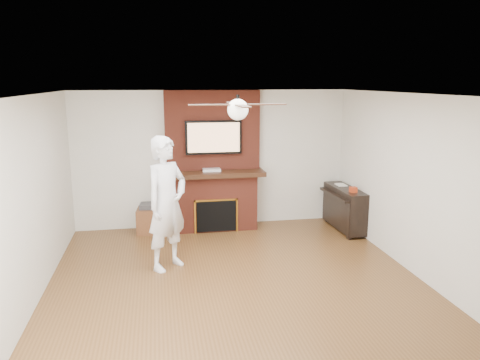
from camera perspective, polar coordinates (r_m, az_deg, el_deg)
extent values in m
cube|color=#513217|center=(6.41, -0.25, -13.45)|extent=(5.36, 5.86, 0.18)
cube|color=white|center=(5.78, -0.27, 11.25)|extent=(5.36, 5.86, 0.18)
cube|color=beige|center=(8.71, -3.49, 2.67)|extent=(5.36, 0.18, 2.50)
cube|color=beige|center=(3.35, 8.38, -13.28)|extent=(5.36, 0.18, 2.50)
cube|color=beige|center=(6.09, -25.07, -2.61)|extent=(0.18, 5.86, 2.50)
cube|color=beige|center=(6.88, 21.50, -0.71)|extent=(0.18, 5.86, 2.50)
cube|color=maroon|center=(8.54, -3.15, -2.67)|extent=(1.50, 0.50, 1.00)
cube|color=black|center=(8.39, -3.17, 0.85)|extent=(1.78, 0.64, 0.08)
cube|color=maroon|center=(8.45, -3.38, 6.08)|extent=(1.70, 0.20, 1.42)
cube|color=black|center=(8.35, -2.92, -4.40)|extent=(0.70, 0.06, 0.55)
cube|color=#BF8C2D|center=(8.26, -2.94, -2.49)|extent=(0.78, 0.02, 0.03)
cube|color=#BF8C2D|center=(8.31, -5.49, -4.53)|extent=(0.03, 0.02, 0.61)
cube|color=#BF8C2D|center=(8.40, -0.37, -4.29)|extent=(0.03, 0.02, 0.61)
cube|color=black|center=(8.32, -3.25, 5.22)|extent=(1.00, 0.07, 0.60)
cube|color=#DFA676|center=(8.28, -3.22, 5.19)|extent=(0.92, 0.01, 0.52)
cylinder|color=black|center=(5.79, -0.27, 9.67)|extent=(0.04, 0.04, 0.14)
sphere|color=white|center=(5.79, -0.27, 8.58)|extent=(0.26, 0.26, 0.26)
cube|color=black|center=(5.86, 2.95, 9.19)|extent=(0.55, 0.11, 0.01)
cube|color=black|center=(6.12, -0.81, 9.33)|extent=(0.11, 0.55, 0.01)
cube|color=black|center=(5.74, -3.56, 9.13)|extent=(0.55, 0.11, 0.01)
cube|color=black|center=(5.47, 0.33, 9.00)|extent=(0.11, 0.55, 0.01)
imported|color=silver|center=(6.71, -8.91, -2.84)|extent=(0.84, 0.82, 1.92)
cube|color=#593119|center=(8.54, -10.84, -4.82)|extent=(0.50, 0.50, 0.44)
cube|color=#323134|center=(8.47, -10.91, -3.11)|extent=(0.38, 0.32, 0.09)
cube|color=black|center=(8.68, 12.66, -3.31)|extent=(0.40, 1.20, 0.73)
cube|color=black|center=(8.19, 13.23, -4.94)|extent=(0.05, 0.09, 0.64)
cube|color=black|center=(9.13, 10.62, -3.05)|extent=(0.05, 0.09, 0.64)
cube|color=black|center=(8.54, 11.49, -1.79)|extent=(0.18, 1.10, 0.05)
cube|color=silver|center=(8.80, 12.20, -0.58)|extent=(0.16, 0.23, 0.01)
cube|color=#AE3415|center=(8.30, 13.64, -1.14)|extent=(0.11, 0.11, 0.09)
cube|color=silver|center=(8.35, -3.50, 1.23)|extent=(0.32, 0.18, 0.04)
cylinder|color=orange|center=(8.47, -4.54, -5.93)|extent=(0.07, 0.07, 0.11)
cylinder|color=#2B6D32|center=(8.50, -3.22, -5.89)|extent=(0.08, 0.08, 0.10)
cylinder|color=#C7AE9E|center=(8.48, -2.82, -5.95)|extent=(0.08, 0.08, 0.10)
cylinder|color=teal|center=(8.58, -1.33, -5.78)|extent=(0.06, 0.06, 0.08)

